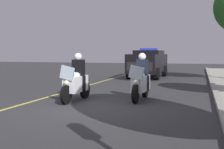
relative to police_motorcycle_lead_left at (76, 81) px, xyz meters
name	(u,v)px	position (x,y,z in m)	size (l,w,h in m)	color
ground_plane	(95,107)	(0.88, 1.03, -0.70)	(80.00, 80.00, 0.00)	#333335
curb_strip	(223,112)	(0.88, 4.86, -0.62)	(48.00, 0.24, 0.15)	#9E9B93
lane_stripe_center	(28,103)	(0.88, -1.44, -0.70)	(48.00, 0.12, 0.01)	#E0D14C
police_motorcycle_lead_left	(76,81)	(0.00, 0.00, 0.00)	(2.14, 0.59, 1.72)	black
police_motorcycle_lead_right	(141,81)	(-0.88, 2.17, 0.00)	(2.14, 0.59, 1.72)	black
police_suv	(148,62)	(-10.44, 0.75, 0.37)	(4.98, 2.23, 2.05)	black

